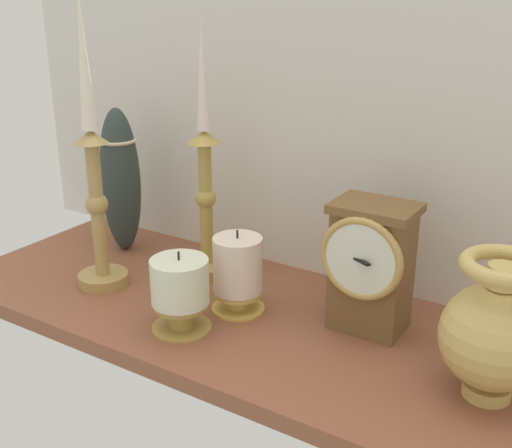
% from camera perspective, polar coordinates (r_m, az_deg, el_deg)
% --- Properties ---
extents(ground_plane, '(1.00, 0.36, 0.02)m').
position_cam_1_polar(ground_plane, '(0.95, 0.40, -8.73)').
color(ground_plane, brown).
extents(back_wall, '(1.20, 0.02, 0.65)m').
position_cam_1_polar(back_wall, '(1.00, 6.26, 13.15)').
color(back_wall, silver).
rests_on(back_wall, ground_plane).
extents(mantel_clock, '(0.11, 0.09, 0.18)m').
position_cam_1_polar(mantel_clock, '(0.88, 10.04, -3.62)').
color(mantel_clock, brown).
rests_on(mantel_clock, ground_plane).
extents(candlestick_tall_left, '(0.09, 0.09, 0.41)m').
position_cam_1_polar(candlestick_tall_left, '(1.03, -4.45, 2.42)').
color(candlestick_tall_left, '#AD9142').
rests_on(candlestick_tall_left, ground_plane).
extents(candlestick_tall_center, '(0.08, 0.08, 0.45)m').
position_cam_1_polar(candlestick_tall_center, '(1.00, -14.01, 3.63)').
color(candlestick_tall_center, '#AB8A4C').
rests_on(candlestick_tall_center, ground_plane).
extents(brass_vase_bulbous, '(0.12, 0.12, 0.17)m').
position_cam_1_polar(brass_vase_bulbous, '(0.78, 20.28, -8.90)').
color(brass_vase_bulbous, tan).
rests_on(brass_vase_bulbous, ground_plane).
extents(pillar_candle_front, '(0.08, 0.08, 0.12)m').
position_cam_1_polar(pillar_candle_front, '(0.94, -1.51, -4.17)').
color(pillar_candle_front, gold).
rests_on(pillar_candle_front, ground_plane).
extents(pillar_candle_near_clock, '(0.08, 0.08, 0.12)m').
position_cam_1_polar(pillar_candle_near_clock, '(0.89, -6.69, -5.82)').
color(pillar_candle_near_clock, '#AB8D41').
rests_on(pillar_candle_near_clock, ground_plane).
extents(tall_ceramic_vase, '(0.07, 0.07, 0.26)m').
position_cam_1_polar(tall_ceramic_vase, '(1.15, -11.84, 3.80)').
color(tall_ceramic_vase, '#2B3734').
rests_on(tall_ceramic_vase, ground_plane).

